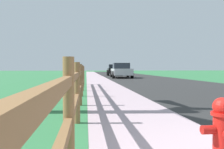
# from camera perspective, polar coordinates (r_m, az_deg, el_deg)

# --- Properties ---
(ground_plane) EXTENTS (120.00, 120.00, 0.00)m
(ground_plane) POSITION_cam_1_polar(r_m,az_deg,el_deg) (26.25, -2.23, -0.54)
(ground_plane) COLOR #2F7141
(road_asphalt) EXTENTS (7.00, 66.00, 0.01)m
(road_asphalt) POSITION_cam_1_polar(r_m,az_deg,el_deg) (28.70, 4.44, -0.34)
(road_asphalt) COLOR #2A2A2A
(road_asphalt) RESTS_ON ground
(curb_concrete) EXTENTS (6.00, 66.00, 0.01)m
(curb_concrete) POSITION_cam_1_polar(r_m,az_deg,el_deg) (28.18, -8.64, -0.39)
(curb_concrete) COLOR #B299A2
(curb_concrete) RESTS_ON ground
(grass_verge) EXTENTS (5.00, 66.00, 0.00)m
(grass_verge) POSITION_cam_1_polar(r_m,az_deg,el_deg) (28.27, -11.68, -0.40)
(grass_verge) COLOR #2F7141
(grass_verge) RESTS_ON ground
(fire_hydrant) EXTENTS (0.45, 0.38, 0.71)m
(fire_hydrant) POSITION_cam_1_polar(r_m,az_deg,el_deg) (2.69, 26.61, -12.68)
(fire_hydrant) COLOR red
(fire_hydrant) RESTS_ON ground
(rail_fence) EXTENTS (0.11, 13.71, 1.13)m
(rail_fence) POSITION_cam_1_polar(r_m,az_deg,el_deg) (7.01, -8.03, -1.36)
(rail_fence) COLOR brown
(rail_fence) RESTS_ON ground
(parked_suv_silver) EXTENTS (2.21, 4.77, 1.53)m
(parked_suv_silver) POSITION_cam_1_polar(r_m,az_deg,el_deg) (23.05, 2.36, 1.05)
(parked_suv_silver) COLOR #B7BABF
(parked_suv_silver) RESTS_ON ground
(parked_car_black) EXTENTS (2.28, 4.68, 1.49)m
(parked_car_black) POSITION_cam_1_polar(r_m,az_deg,el_deg) (29.99, 0.70, 1.20)
(parked_car_black) COLOR black
(parked_car_black) RESTS_ON ground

